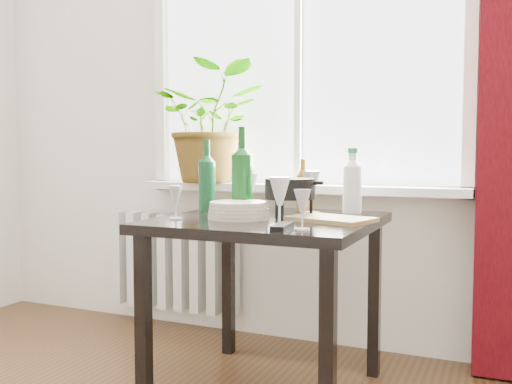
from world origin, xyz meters
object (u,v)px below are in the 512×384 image
at_px(potted_plant, 211,124).
at_px(wineglass_front_right, 280,201).
at_px(fondue_pot, 290,198).
at_px(cutting_board, 331,219).
at_px(wineglass_front_left, 176,202).
at_px(plate_stack, 239,210).
at_px(wineglass_far_right, 302,209).
at_px(tv_remote, 282,226).
at_px(radiator, 174,261).
at_px(wineglass_back_center, 311,191).
at_px(wine_bottle_right, 242,170).
at_px(table, 268,240).
at_px(wine_bottle_left, 207,175).
at_px(cleaning_bottle, 352,180).
at_px(wineglass_back_left, 251,190).
at_px(bottle_amber, 303,185).

distance_m(potted_plant, wineglass_front_right, 1.13).
distance_m(fondue_pot, cutting_board, 0.21).
xyz_separation_m(wineglass_front_left, plate_stack, (0.22, 0.12, -0.04)).
xyz_separation_m(wineglass_far_right, tv_remote, (-0.07, 0.00, -0.06)).
xyz_separation_m(wineglass_front_right, cutting_board, (0.13, 0.22, -0.08)).
height_order(potted_plant, plate_stack, potted_plant).
height_order(radiator, wineglass_back_center, wineglass_back_center).
bearing_deg(wine_bottle_right, table, -17.71).
relative_size(plate_stack, cutting_board, 0.80).
bearing_deg(plate_stack, wineglass_back_center, 57.50).
distance_m(radiator, wineglass_front_right, 1.39).
xyz_separation_m(wine_bottle_left, cleaning_bottle, (0.63, 0.17, -0.02)).
height_order(radiator, potted_plant, potted_plant).
bearing_deg(cleaning_bottle, wineglass_front_right, -102.77).
distance_m(wineglass_back_center, wineglass_back_left, 0.36).
distance_m(bottle_amber, wineglass_back_center, 0.10).
xyz_separation_m(wineglass_front_right, wineglass_front_left, (-0.46, 0.04, -0.02)).
xyz_separation_m(wineglass_back_center, wineglass_back_left, (-0.34, 0.11, -0.01)).
bearing_deg(tv_remote, fondue_pot, 98.85).
relative_size(radiator, table, 0.94).
relative_size(radiator, wineglass_far_right, 5.55).
height_order(wineglass_far_right, wineglass_back_center, wineglass_back_center).
distance_m(radiator, wine_bottle_right, 1.07).
bearing_deg(cleaning_bottle, wineglass_back_left, 176.60).
bearing_deg(table, bottle_amber, 82.25).
bearing_deg(wineglass_back_center, bottle_amber, 131.92).
relative_size(wine_bottle_left, wine_bottle_right, 0.86).
bearing_deg(cutting_board, wineglass_front_left, -162.56).
distance_m(bottle_amber, cleaning_bottle, 0.23).
relative_size(wineglass_front_left, tv_remote, 0.84).
relative_size(wine_bottle_right, wineglass_front_left, 2.79).
distance_m(table, cleaning_bottle, 0.48).
bearing_deg(fondue_pot, tv_remote, -51.21).
xyz_separation_m(bottle_amber, cleaning_bottle, (0.23, 0.01, 0.03)).
bearing_deg(bottle_amber, table, -97.75).
bearing_deg(wine_bottle_left, fondue_pot, -14.15).
bearing_deg(tv_remote, bottle_amber, 95.44).
xyz_separation_m(wineglass_far_right, wineglass_back_left, (-0.49, 0.65, 0.01)).
height_order(wineglass_back_center, wineglass_back_left, wineglass_back_center).
bearing_deg(plate_stack, table, 40.17).
xyz_separation_m(potted_plant, wineglass_back_center, (0.68, -0.34, -0.33)).
distance_m(wineglass_back_center, cutting_board, 0.31).
height_order(wineglass_back_center, tv_remote, wineglass_back_center).
distance_m(bottle_amber, wineglass_front_right, 0.56).
xyz_separation_m(bottle_amber, cutting_board, (0.23, -0.33, -0.11)).
bearing_deg(wineglass_back_center, table, -114.29).
bearing_deg(table, wineglass_far_right, -50.13).
height_order(wineglass_front_right, fondue_pot, wineglass_front_right).
distance_m(wine_bottle_right, cleaning_bottle, 0.49).
height_order(wineglass_far_right, cutting_board, wineglass_far_right).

